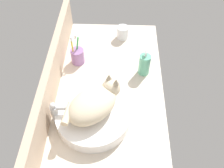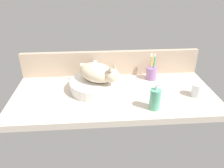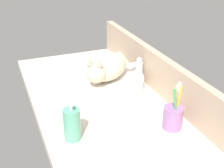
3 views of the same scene
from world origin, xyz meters
TOP-DOWN VIEW (x-y plane):
  - ground_plane at (0.00, 0.00)cm, footprint 128.25×59.14cm
  - backsplash_panel at (0.00, 27.77)cm, footprint 128.25×3.60cm
  - sink_basin at (-10.60, 5.53)cm, footprint 35.27×35.27cm
  - cat at (-9.54, 4.66)cm, footprint 29.92×29.42cm
  - faucet at (-11.68, 21.83)cm, footprint 3.60×11.85cm
  - soap_dispenser at (21.24, -19.63)cm, footprint 6.18×6.18cm
  - toothbrush_cup at (28.28, 17.84)cm, footprint 7.60×7.60cm

SIDE VIEW (x-z plane):
  - ground_plane at x=0.00cm, z-range -4.00..0.00cm
  - sink_basin at x=-10.60cm, z-range 0.00..6.62cm
  - toothbrush_cup at x=28.28cm, z-range -4.60..14.07cm
  - soap_dispenser at x=21.24cm, z-range -1.54..14.03cm
  - faucet at x=-11.68cm, z-range 0.50..14.10cm
  - backsplash_panel at x=0.00cm, z-range 0.00..18.05cm
  - cat at x=-9.54cm, z-range 5.38..19.38cm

